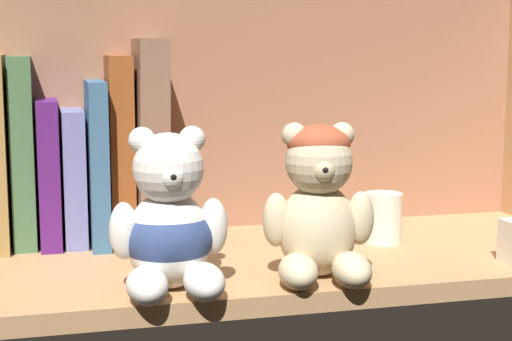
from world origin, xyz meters
The scene contains 11 objects.
shelf_board centered at (0.00, 0.00, 1.00)cm, with size 75.47×29.97×2.00cm, color tan.
shelf_back_panel centered at (0.00, 15.58, 16.69)cm, with size 77.87×1.20×33.38cm, color #956248.
book_3 centered at (-26.13, 11.80, 12.86)cm, with size 2.55×9.50×21.71cm, color #436942.
book_4 centered at (-23.31, 11.80, 10.41)cm, with size 2.36×11.54×16.81cm, color #4C1964.
book_5 centered at (-20.53, 11.80, 9.81)cm, with size 2.49×10.66×15.61cm, color #6A6CA7.
book_6 centered at (-17.88, 11.80, 11.46)cm, with size 2.07×14.62×18.92cm, color #365D81.
book_7 centered at (-15.11, 11.80, 12.88)cm, with size 2.76×9.13×21.77cm, color brown.
book_8 centered at (-11.70, 11.80, 13.83)cm, with size 3.34×13.07×23.65cm, color brown.
teddy_bear_larger centered at (-12.66, -10.51, 8.06)cm, with size 11.19×11.64×15.43cm.
teddy_bear_smaller centered at (2.27, -10.01, 9.31)cm, with size 11.42×11.83×15.42cm.
pillar_candle centered at (14.34, 2.10, 4.94)cm, with size 4.53×4.53×5.88cm, color silver.
Camera 1 is at (-23.71, -85.22, 24.60)cm, focal length 57.61 mm.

